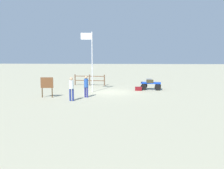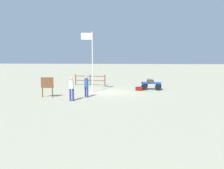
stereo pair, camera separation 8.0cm
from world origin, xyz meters
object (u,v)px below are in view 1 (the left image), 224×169
Objects in this scene: suitcase_maroon at (150,81)px; flagpole at (91,56)px; luggage_cart at (151,85)px; signboard at (47,84)px; suitcase_dark at (138,89)px; worker_lead at (71,87)px; suitcase_navy at (149,80)px; worker_trailing at (86,85)px.

flagpole is (5.40, 1.58, 2.37)m from suitcase_maroon.
luggage_cart is at bearing -161.17° from flagpole.
flagpole is 3.35× the size of signboard.
suitcase_dark is at bearing -165.61° from flagpole.
flagpole reaches higher than luggage_cart.
suitcase_maroon is 8.61m from worker_lead.
worker_lead is 4.94m from flagpole.
suitcase_navy is at bearing -36.77° from luggage_cart.
luggage_cart is 6.44m from flagpole.
worker_lead is at bearing 46.64° from suitcase_dark.
flagpole is at bearing 20.49° from suitcase_navy.
suitcase_navy reaches higher than luggage_cart.
worker_lead is at bearing 149.06° from signboard.
worker_lead is at bearing 44.41° from luggage_cart.
suitcase_dark is at bearing 40.53° from suitcase_navy.
suitcase_maroon is 0.12× the size of flagpole.
suitcase_dark is 7.54m from worker_lead.
luggage_cart is 0.48m from suitcase_maroon.
suitcase_maroon is 0.36× the size of worker_lead.
suitcase_navy is 0.10× the size of flagpole.
suitcase_dark is 0.12× the size of flagpole.
worker_lead is (6.36, 6.23, 0.55)m from luggage_cart.
suitcase_maroon is at bearing -156.44° from suitcase_dark.
suitcase_dark is 8.50m from signboard.
suitcase_navy is at bearing -138.18° from worker_trailing.
suitcase_maroon is 1.36m from suitcase_dark.
flagpole is 4.81m from signboard.
worker_trailing reaches higher than suitcase_maroon.
worker_lead is (6.24, 5.93, 0.18)m from suitcase_maroon.
suitcase_maroon is at bearing 69.01° from luggage_cart.
suitcase_dark is at bearing 32.71° from luggage_cart.
signboard is (8.48, 4.59, 0.21)m from suitcase_maroon.
suitcase_dark is at bearing -137.88° from worker_trailing.
suitcase_maroon is 6.11m from flagpole.
suitcase_navy is 0.85× the size of suitcase_dark.
worker_lead reaches higher than suitcase_navy.
worker_lead is at bearing 45.69° from suitcase_navy.
suitcase_navy is 1.54m from suitcase_dark.
luggage_cart is 3.17× the size of suitcase_dark.
luggage_cart is 1.17× the size of worker_lead.
flagpole reaches higher than suitcase_navy.
suitcase_navy is (0.05, -0.42, 0.03)m from suitcase_maroon.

